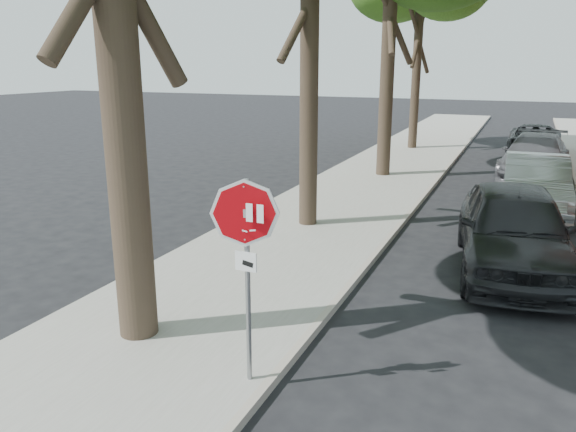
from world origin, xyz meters
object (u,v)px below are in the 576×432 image
object	(u,v)px
car_a	(514,229)
car_d	(535,140)
car_b	(535,184)
stop_sign	(246,243)
car_c	(535,156)

from	to	relation	value
car_a	car_d	bearing A→B (deg)	81.14
car_b	stop_sign	bearing A→B (deg)	-108.94
car_b	car_a	bearing A→B (deg)	-96.57
car_a	car_c	xyz separation A→B (m)	(0.40, 10.42, -0.10)
car_a	car_c	size ratio (longest dim) A/B	0.96
stop_sign	car_a	bearing A→B (deg)	63.39
car_b	car_c	bearing A→B (deg)	87.81
stop_sign	car_a	size ratio (longest dim) A/B	0.52
car_c	car_d	xyz separation A→B (m)	(0.00, 5.33, -0.09)
car_c	car_d	world-z (taller)	car_c
car_a	car_b	xyz separation A→B (m)	(0.40, 5.16, -0.09)
car_b	car_c	distance (m)	5.26
car_a	stop_sign	bearing A→B (deg)	-124.03
car_b	car_d	xyz separation A→B (m)	(0.00, 10.59, -0.10)
car_a	car_b	world-z (taller)	car_a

